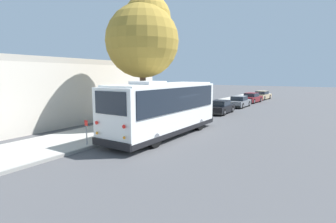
{
  "coord_description": "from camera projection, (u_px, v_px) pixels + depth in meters",
  "views": [
    {
      "loc": [
        -14.27,
        -8.6,
        3.73
      ],
      "look_at": [
        0.45,
        0.69,
        1.3
      ],
      "focal_mm": 28.0,
      "sensor_mm": 36.0,
      "label": 1
    }
  ],
  "objects": [
    {
      "name": "curb_strip",
      "position": [
        152.0,
        129.0,
        17.91
      ],
      "size": [
        80.0,
        0.14,
        0.15
      ],
      "primitive_type": "cube",
      "color": "gray",
      "rests_on": "ground"
    },
    {
      "name": "sign_post_near",
      "position": [
        86.0,
        132.0,
        13.47
      ],
      "size": [
        0.06,
        0.22,
        1.28
      ],
      "color": "gray",
      "rests_on": "sidewalk_slab"
    },
    {
      "name": "parked_sedan_maroon",
      "position": [
        252.0,
        98.0,
        35.56
      ],
      "size": [
        4.52,
        2.0,
        1.33
      ],
      "rotation": [
        0.0,
        0.0,
        -0.08
      ],
      "color": "maroon",
      "rests_on": "ground"
    },
    {
      "name": "sign_post_far",
      "position": [
        115.0,
        127.0,
        15.21
      ],
      "size": [
        0.06,
        0.06,
        1.11
      ],
      "color": "gray",
      "rests_on": "sidewalk_slab"
    },
    {
      "name": "parked_sedan_gray",
      "position": [
        239.0,
        102.0,
        30.65
      ],
      "size": [
        4.22,
        1.76,
        1.3
      ],
      "rotation": [
        0.0,
        0.0,
        -0.01
      ],
      "color": "slate",
      "rests_on": "ground"
    },
    {
      "name": "parked_sedan_black",
      "position": [
        220.0,
        107.0,
        25.58
      ],
      "size": [
        4.25,
        1.88,
        1.29
      ],
      "rotation": [
        0.0,
        0.0,
        0.04
      ],
      "color": "black",
      "rests_on": "ground"
    },
    {
      "name": "street_tree",
      "position": [
        143.0,
        36.0,
        18.28
      ],
      "size": [
        5.08,
        5.08,
        9.22
      ],
      "color": "brown",
      "rests_on": "sidewalk_slab"
    },
    {
      "name": "parked_sedan_tan",
      "position": [
        262.0,
        95.0,
        40.17
      ],
      "size": [
        4.6,
        2.02,
        1.32
      ],
      "rotation": [
        0.0,
        0.0,
        -0.09
      ],
      "color": "tan",
      "rests_on": "ground"
    },
    {
      "name": "building_backdrop",
      "position": [
        9.0,
        95.0,
        19.22
      ],
      "size": [
        24.2,
        8.53,
        4.93
      ],
      "color": "beige",
      "rests_on": "ground"
    },
    {
      "name": "ground_plane",
      "position": [
        173.0,
        133.0,
        17.01
      ],
      "size": [
        160.0,
        160.0,
        0.0
      ],
      "primitive_type": "plane",
      "color": "#474749"
    },
    {
      "name": "shuttle_bus",
      "position": [
        164.0,
        106.0,
        16.02
      ],
      "size": [
        9.27,
        2.72,
        3.4
      ],
      "rotation": [
        0.0,
        0.0,
        -0.01
      ],
      "color": "white",
      "rests_on": "ground"
    },
    {
      "name": "sidewalk_slab",
      "position": [
        128.0,
        126.0,
        19.01
      ],
      "size": [
        80.0,
        4.05,
        0.15
      ],
      "primitive_type": "cube",
      "color": "#A3A099",
      "rests_on": "ground"
    }
  ]
}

